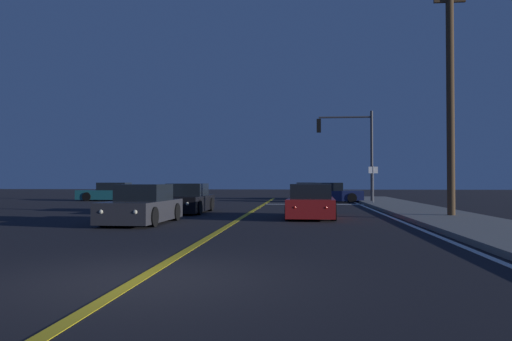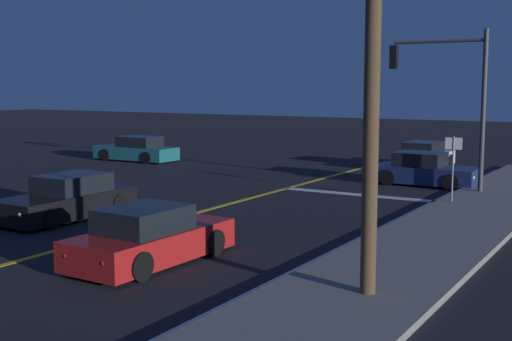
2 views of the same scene
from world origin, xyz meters
name	(u,v)px [view 1 (image 1 of 2)]	position (x,y,z in m)	size (l,w,h in m)	color
ground_plane	(139,280)	(0.00, 0.00, 0.00)	(160.00, 160.00, 0.00)	black
sidewalk_right	(441,217)	(7.77, 12.84, 0.07)	(3.20, 46.24, 0.15)	slate
lane_line_center	(243,217)	(0.00, 12.84, 0.01)	(0.20, 43.67, 0.01)	gold
lane_line_edge_right	(393,218)	(5.92, 12.84, 0.01)	(0.16, 43.67, 0.01)	white
stop_bar	(314,204)	(3.08, 24.19, 0.01)	(6.17, 0.50, 0.01)	white
car_distant_tail_white	(306,192)	(2.71, 33.31, 0.58)	(1.94, 4.38, 1.34)	silver
car_lead_oncoming_black	(187,200)	(-2.90, 15.42, 0.58)	(1.92, 4.54, 1.34)	black
car_parked_curb_teal	(111,193)	(-11.66, 28.66, 0.58)	(4.75, 1.83, 1.34)	#195960
car_following_oncoming_navy	(331,194)	(4.38, 27.97, 0.58)	(4.25, 1.97, 1.34)	navy
car_far_approaching_red	(311,203)	(2.73, 12.59, 0.58)	(1.97, 4.26, 1.34)	maroon
car_side_waiting_charcoal	(142,206)	(-3.09, 9.62, 0.58)	(1.93, 4.23, 1.34)	#2D2D33
traffic_signal_near_right	(352,142)	(5.70, 26.49, 4.05)	(3.71, 0.28, 6.11)	#38383D
utility_pole_right	(450,87)	(8.07, 12.60, 5.07)	(1.41, 0.30, 9.81)	#4C3823
street_sign_corner	(373,179)	(6.67, 23.69, 1.60)	(0.56, 0.07, 2.37)	slate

